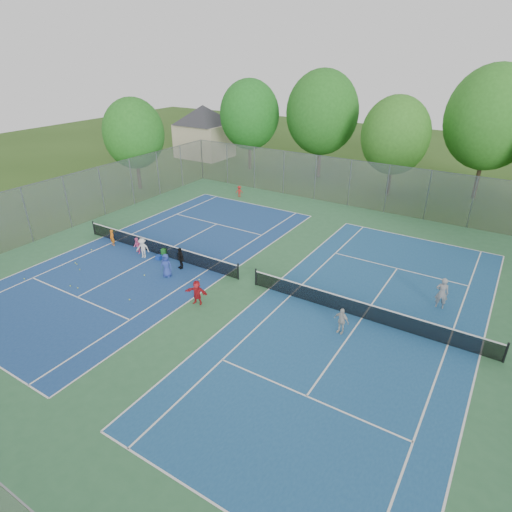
% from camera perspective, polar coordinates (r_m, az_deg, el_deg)
% --- Properties ---
extents(ground, '(120.00, 120.00, 0.00)m').
position_cam_1_polar(ground, '(25.13, -1.21, -3.51)').
color(ground, '#2B4C17').
rests_on(ground, ground).
extents(court_pad, '(32.00, 32.00, 0.01)m').
position_cam_1_polar(court_pad, '(25.13, -1.21, -3.50)').
color(court_pad, '#30663E').
rests_on(court_pad, ground).
extents(court_left, '(10.97, 23.77, 0.01)m').
position_cam_1_polar(court_left, '(29.14, -12.81, 0.21)').
color(court_left, navy).
rests_on(court_left, court_pad).
extents(court_right, '(10.97, 23.77, 0.01)m').
position_cam_1_polar(court_right, '(22.61, 13.95, -8.03)').
color(court_right, navy).
rests_on(court_right, court_pad).
extents(net_left, '(12.87, 0.10, 0.91)m').
position_cam_1_polar(net_left, '(28.95, -12.90, 1.00)').
color(net_left, black).
rests_on(net_left, ground).
extents(net_right, '(12.87, 0.10, 0.91)m').
position_cam_1_polar(net_right, '(22.37, 14.07, -7.10)').
color(net_right, black).
rests_on(net_right, ground).
extents(fence_north, '(32.00, 0.10, 4.00)m').
position_cam_1_polar(fence_north, '(37.75, 12.36, 9.47)').
color(fence_north, gray).
rests_on(fence_north, ground).
extents(fence_west, '(0.10, 32.00, 4.00)m').
position_cam_1_polar(fence_west, '(35.04, -23.86, 6.54)').
color(fence_west, gray).
rests_on(fence_west, ground).
extents(house, '(11.03, 11.03, 7.30)m').
position_cam_1_polar(house, '(54.87, -7.03, 17.30)').
color(house, '#B7A88C').
rests_on(house, ground).
extents(tree_nw, '(6.40, 6.40, 9.58)m').
position_cam_1_polar(tree_nw, '(48.37, -0.87, 18.33)').
color(tree_nw, '#443326').
rests_on(tree_nw, ground).
extents(tree_nl, '(7.20, 7.20, 10.69)m').
position_cam_1_polar(tree_nl, '(45.39, 8.83, 18.37)').
color(tree_nl, '#443326').
rests_on(tree_nl, ground).
extents(tree_nc, '(6.00, 6.00, 8.85)m').
position_cam_1_polar(tree_nc, '(41.10, 18.09, 15.03)').
color(tree_nc, '#443326').
rests_on(tree_nc, ground).
extents(tree_nr, '(7.60, 7.60, 11.42)m').
position_cam_1_polar(tree_nr, '(42.68, 28.90, 15.80)').
color(tree_nr, '#443326').
rests_on(tree_nr, ground).
extents(tree_side_w, '(5.60, 5.60, 8.47)m').
position_cam_1_polar(tree_side_w, '(42.58, -16.00, 15.43)').
color(tree_side_w, '#443326').
rests_on(tree_side_w, ground).
extents(ball_crate, '(0.36, 0.36, 0.28)m').
position_cam_1_polar(ball_crate, '(28.43, -12.83, -0.19)').
color(ball_crate, '#163FAB').
rests_on(ball_crate, ground).
extents(ball_hopper, '(0.36, 0.36, 0.57)m').
position_cam_1_polar(ball_hopper, '(28.65, -12.16, 0.42)').
color(ball_hopper, green).
rests_on(ball_hopper, ground).
extents(student_a, '(0.47, 0.35, 1.17)m').
position_cam_1_polar(student_a, '(31.14, -18.63, 2.33)').
color(student_a, '#D06313').
rests_on(student_a, ground).
extents(student_b, '(0.67, 0.62, 1.11)m').
position_cam_1_polar(student_b, '(29.43, -15.56, 1.32)').
color(student_b, '#E95A97').
rests_on(student_b, ground).
extents(student_c, '(1.00, 0.77, 1.35)m').
position_cam_1_polar(student_c, '(28.70, -14.88, 1.03)').
color(student_c, silver).
rests_on(student_c, ground).
extents(student_d, '(0.89, 0.62, 1.40)m').
position_cam_1_polar(student_d, '(26.77, -10.05, -0.28)').
color(student_d, black).
rests_on(student_d, ground).
extents(student_e, '(0.83, 0.68, 1.47)m').
position_cam_1_polar(student_e, '(25.98, -11.88, -1.23)').
color(student_e, '#283D93').
rests_on(student_e, ground).
extents(student_f, '(1.35, 0.70, 1.39)m').
position_cam_1_polar(student_f, '(22.99, -7.88, -4.83)').
color(student_f, red).
rests_on(student_f, ground).
extents(child_far_baseline, '(0.76, 0.61, 1.04)m').
position_cam_1_polar(child_far_baseline, '(39.66, -2.23, 8.61)').
color(child_far_baseline, '#A81B18').
rests_on(child_far_baseline, ground).
extents(instructor, '(0.71, 0.52, 1.77)m').
position_cam_1_polar(instructor, '(24.35, 23.54, -4.56)').
color(instructor, gray).
rests_on(instructor, ground).
extents(teen_court_b, '(0.84, 0.47, 1.36)m').
position_cam_1_polar(teen_court_b, '(21.00, 11.30, -8.46)').
color(teen_court_b, beige).
rests_on(teen_court_b, ground).
extents(tennis_ball_0, '(0.07, 0.07, 0.07)m').
position_cam_1_polar(tennis_ball_0, '(28.57, -22.45, -1.72)').
color(tennis_ball_0, '#A2C42D').
rests_on(tennis_ball_0, ground).
extents(tennis_ball_1, '(0.07, 0.07, 0.07)m').
position_cam_1_polar(tennis_ball_1, '(24.38, -16.50, -5.62)').
color(tennis_ball_1, '#D0E836').
rests_on(tennis_ball_1, ground).
extents(tennis_ball_2, '(0.07, 0.07, 0.07)m').
position_cam_1_polar(tennis_ball_2, '(25.53, -7.58, -3.16)').
color(tennis_ball_2, '#D3E234').
rests_on(tennis_ball_2, ground).
extents(tennis_ball_3, '(0.07, 0.07, 0.07)m').
position_cam_1_polar(tennis_ball_3, '(29.55, -22.95, -0.89)').
color(tennis_ball_3, '#B9D832').
rests_on(tennis_ball_3, ground).
extents(tennis_ball_4, '(0.07, 0.07, 0.07)m').
position_cam_1_polar(tennis_ball_4, '(26.63, -14.64, -2.54)').
color(tennis_ball_4, '#D9F539').
rests_on(tennis_ball_4, ground).
extents(tennis_ball_5, '(0.07, 0.07, 0.07)m').
position_cam_1_polar(tennis_ball_5, '(29.35, -22.77, -1.04)').
color(tennis_ball_5, gold).
rests_on(tennis_ball_5, ground).
extents(tennis_ball_6, '(0.07, 0.07, 0.07)m').
position_cam_1_polar(tennis_ball_6, '(26.88, -23.51, -3.71)').
color(tennis_ball_6, '#C3E836').
rests_on(tennis_ball_6, ground).
extents(tennis_ball_7, '(0.07, 0.07, 0.07)m').
position_cam_1_polar(tennis_ball_7, '(31.06, -21.09, 0.75)').
color(tennis_ball_7, '#E8F438').
rests_on(tennis_ball_7, ground).
extents(tennis_ball_8, '(0.07, 0.07, 0.07)m').
position_cam_1_polar(tennis_ball_8, '(28.88, -28.50, -2.71)').
color(tennis_ball_8, '#A7CA2F').
rests_on(tennis_ball_8, ground).
extents(tennis_ball_9, '(0.07, 0.07, 0.07)m').
position_cam_1_polar(tennis_ball_9, '(26.49, -22.67, -3.98)').
color(tennis_ball_9, '#C9DC33').
rests_on(tennis_ball_9, ground).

